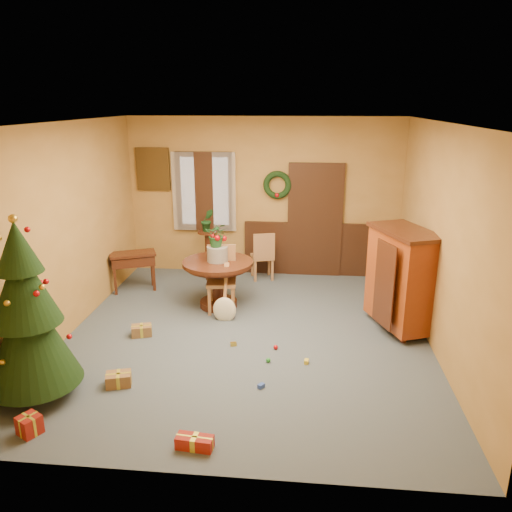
# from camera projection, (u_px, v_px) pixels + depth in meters

# --- Properties ---
(room_envelope) EXTENTS (5.50, 5.50, 5.50)m
(room_envelope) POSITION_uv_depth(u_px,v_px,m) (275.00, 216.00, 9.22)
(room_envelope) COLOR #3A4855
(room_envelope) RESTS_ON ground
(dining_table) EXTENTS (1.11, 1.11, 0.76)m
(dining_table) POSITION_uv_depth(u_px,v_px,m) (218.00, 275.00, 7.85)
(dining_table) COLOR black
(dining_table) RESTS_ON floor
(urn) EXTENTS (0.32, 0.32, 0.24)m
(urn) POSITION_uv_depth(u_px,v_px,m) (217.00, 254.00, 7.75)
(urn) COLOR slate
(urn) RESTS_ON dining_table
(centerpiece_plant) EXTENTS (0.34, 0.30, 0.38)m
(centerpiece_plant) POSITION_uv_depth(u_px,v_px,m) (217.00, 235.00, 7.66)
(centerpiece_plant) COLOR #1E4C23
(centerpiece_plant) RESTS_ON urn
(chair_near) EXTENTS (0.49, 0.49, 1.02)m
(chair_near) POSITION_uv_depth(u_px,v_px,m) (222.00, 276.00, 7.77)
(chair_near) COLOR olive
(chair_near) RESTS_ON floor
(chair_far) EXTENTS (0.48, 0.48, 0.90)m
(chair_far) POSITION_uv_depth(u_px,v_px,m) (263.00, 254.00, 9.06)
(chair_far) COLOR olive
(chair_far) RESTS_ON floor
(guitar) EXTENTS (0.48, 0.61, 0.80)m
(guitar) POSITION_uv_depth(u_px,v_px,m) (224.00, 295.00, 7.39)
(guitar) COLOR #EDEAC6
(guitar) RESTS_ON floor
(plant_stand) EXTENTS (0.36, 0.36, 0.92)m
(plant_stand) POSITION_uv_depth(u_px,v_px,m) (208.00, 250.00, 9.03)
(plant_stand) COLOR black
(plant_stand) RESTS_ON floor
(stand_plant) EXTENTS (0.28, 0.25, 0.41)m
(stand_plant) POSITION_uv_depth(u_px,v_px,m) (207.00, 220.00, 8.86)
(stand_plant) COLOR #19471E
(stand_plant) RESTS_ON plant_stand
(christmas_tree) EXTENTS (1.01, 1.01, 2.08)m
(christmas_tree) POSITION_uv_depth(u_px,v_px,m) (27.00, 315.00, 5.30)
(christmas_tree) COLOR #382111
(christmas_tree) RESTS_ON floor
(writing_desk) EXTENTS (0.85, 0.65, 0.68)m
(writing_desk) POSITION_uv_depth(u_px,v_px,m) (133.00, 262.00, 8.55)
(writing_desk) COLOR black
(writing_desk) RESTS_ON floor
(sideboard) EXTENTS (0.99, 1.29, 1.47)m
(sideboard) POSITION_uv_depth(u_px,v_px,m) (402.00, 277.00, 7.01)
(sideboard) COLOR #5D1D0A
(sideboard) RESTS_ON floor
(gift_a) EXTENTS (0.33, 0.28, 0.15)m
(gift_a) POSITION_uv_depth(u_px,v_px,m) (119.00, 379.00, 5.77)
(gift_a) COLOR brown
(gift_a) RESTS_ON floor
(gift_b) EXTENTS (0.27, 0.27, 0.20)m
(gift_b) POSITION_uv_depth(u_px,v_px,m) (29.00, 425.00, 4.92)
(gift_b) COLOR maroon
(gift_b) RESTS_ON floor
(gift_c) EXTENTS (0.32, 0.26, 0.15)m
(gift_c) POSITION_uv_depth(u_px,v_px,m) (142.00, 330.00, 7.00)
(gift_c) COLOR brown
(gift_c) RESTS_ON floor
(gift_d) EXTENTS (0.37, 0.18, 0.13)m
(gift_d) POSITION_uv_depth(u_px,v_px,m) (195.00, 442.00, 4.73)
(gift_d) COLOR maroon
(gift_d) RESTS_ON floor
(toy_a) EXTENTS (0.09, 0.09, 0.05)m
(toy_a) POSITION_uv_depth(u_px,v_px,m) (261.00, 386.00, 5.73)
(toy_a) COLOR #2644A7
(toy_a) RESTS_ON floor
(toy_b) EXTENTS (0.06, 0.06, 0.06)m
(toy_b) POSITION_uv_depth(u_px,v_px,m) (268.00, 360.00, 6.28)
(toy_b) COLOR #23832B
(toy_b) RESTS_ON floor
(toy_c) EXTENTS (0.06, 0.09, 0.05)m
(toy_c) POSITION_uv_depth(u_px,v_px,m) (306.00, 362.00, 6.26)
(toy_c) COLOR yellow
(toy_c) RESTS_ON floor
(toy_d) EXTENTS (0.06, 0.06, 0.06)m
(toy_d) POSITION_uv_depth(u_px,v_px,m) (276.00, 347.00, 6.62)
(toy_d) COLOR red
(toy_d) RESTS_ON floor
(toy_e) EXTENTS (0.09, 0.07, 0.05)m
(toy_e) POSITION_uv_depth(u_px,v_px,m) (233.00, 344.00, 6.71)
(toy_e) COLOR gold
(toy_e) RESTS_ON floor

